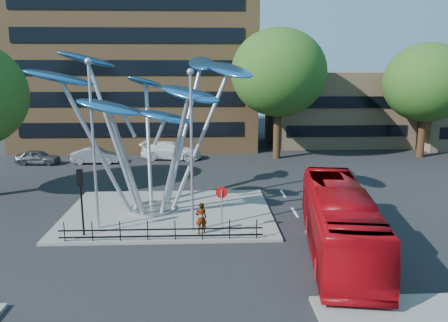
{
  "coord_description": "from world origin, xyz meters",
  "views": [
    {
      "loc": [
        1.19,
        -18.64,
        8.45
      ],
      "look_at": [
        2.18,
        4.0,
        3.61
      ],
      "focal_mm": 35.0,
      "sensor_mm": 36.0,
      "label": 1
    }
  ],
  "objects_px": {
    "parked_car_mid": "(96,156)",
    "leaf_sculpture": "(148,96)",
    "no_entry_sign_island": "(222,202)",
    "red_bus": "(339,220)",
    "tree_far": "(427,83)",
    "parked_car_left": "(38,157)",
    "tree_right": "(279,73)",
    "pedestrian": "(201,218)",
    "traffic_light_island": "(81,188)",
    "parked_car_right": "(171,151)",
    "street_lamp_right": "(191,137)",
    "street_lamp_left": "(93,131)"
  },
  "relations": [
    {
      "from": "parked_car_mid",
      "to": "leaf_sculpture",
      "type": "bearing_deg",
      "value": -155.07
    },
    {
      "from": "no_entry_sign_island",
      "to": "red_bus",
      "type": "xyz_separation_m",
      "value": [
        5.35,
        -2.22,
        -0.27
      ]
    },
    {
      "from": "tree_far",
      "to": "red_bus",
      "type": "bearing_deg",
      "value": -124.02
    },
    {
      "from": "no_entry_sign_island",
      "to": "parked_car_mid",
      "type": "xyz_separation_m",
      "value": [
        -10.68,
        17.93,
        -1.11
      ]
    },
    {
      "from": "parked_car_left",
      "to": "parked_car_mid",
      "type": "bearing_deg",
      "value": -82.78
    },
    {
      "from": "parked_car_left",
      "to": "tree_far",
      "type": "bearing_deg",
      "value": -82.44
    },
    {
      "from": "tree_right",
      "to": "pedestrian",
      "type": "relative_size",
      "value": 7.43
    },
    {
      "from": "traffic_light_island",
      "to": "parked_car_right",
      "type": "distance_m",
      "value": 19.87
    },
    {
      "from": "tree_right",
      "to": "no_entry_sign_island",
      "type": "height_order",
      "value": "tree_right"
    },
    {
      "from": "traffic_light_island",
      "to": "parked_car_left",
      "type": "distance_m",
      "value": 19.87
    },
    {
      "from": "pedestrian",
      "to": "parked_car_right",
      "type": "xyz_separation_m",
      "value": [
        -2.98,
        19.56,
        -0.15
      ]
    },
    {
      "from": "leaf_sculpture",
      "to": "parked_car_right",
      "type": "bearing_deg",
      "value": 89.84
    },
    {
      "from": "tree_far",
      "to": "traffic_light_island",
      "type": "height_order",
      "value": "tree_far"
    },
    {
      "from": "red_bus",
      "to": "parked_car_right",
      "type": "height_order",
      "value": "red_bus"
    },
    {
      "from": "street_lamp_right",
      "to": "tree_right",
      "type": "bearing_deg",
      "value": 68.46
    },
    {
      "from": "tree_far",
      "to": "parked_car_mid",
      "type": "bearing_deg",
      "value": -177.1
    },
    {
      "from": "traffic_light_island",
      "to": "parked_car_left",
      "type": "relative_size",
      "value": 0.89
    },
    {
      "from": "pedestrian",
      "to": "parked_car_left",
      "type": "xyz_separation_m",
      "value": [
        -14.72,
        17.72,
        -0.31
      ]
    },
    {
      "from": "street_lamp_left",
      "to": "red_bus",
      "type": "relative_size",
      "value": 0.79
    },
    {
      "from": "traffic_light_island",
      "to": "parked_car_mid",
      "type": "relative_size",
      "value": 0.8
    },
    {
      "from": "tree_right",
      "to": "parked_car_left",
      "type": "bearing_deg",
      "value": -175.34
    },
    {
      "from": "tree_far",
      "to": "traffic_light_island",
      "type": "relative_size",
      "value": 3.16
    },
    {
      "from": "street_lamp_left",
      "to": "pedestrian",
      "type": "relative_size",
      "value": 5.4
    },
    {
      "from": "no_entry_sign_island",
      "to": "parked_car_right",
      "type": "relative_size",
      "value": 0.44
    },
    {
      "from": "no_entry_sign_island",
      "to": "parked_car_left",
      "type": "height_order",
      "value": "no_entry_sign_island"
    },
    {
      "from": "parked_car_right",
      "to": "leaf_sculpture",
      "type": "bearing_deg",
      "value": -172.92
    },
    {
      "from": "tree_right",
      "to": "leaf_sculpture",
      "type": "relative_size",
      "value": 0.95
    },
    {
      "from": "tree_far",
      "to": "no_entry_sign_island",
      "type": "bearing_deg",
      "value": -135.75
    },
    {
      "from": "street_lamp_left",
      "to": "no_entry_sign_island",
      "type": "height_order",
      "value": "street_lamp_left"
    },
    {
      "from": "red_bus",
      "to": "pedestrian",
      "type": "height_order",
      "value": "red_bus"
    },
    {
      "from": "street_lamp_right",
      "to": "parked_car_mid",
      "type": "distance_m",
      "value": 20.2
    },
    {
      "from": "street_lamp_right",
      "to": "red_bus",
      "type": "height_order",
      "value": "street_lamp_right"
    },
    {
      "from": "tree_far",
      "to": "parked_car_mid",
      "type": "relative_size",
      "value": 2.53
    },
    {
      "from": "traffic_light_island",
      "to": "parked_car_mid",
      "type": "height_order",
      "value": "traffic_light_island"
    },
    {
      "from": "leaf_sculpture",
      "to": "street_lamp_left",
      "type": "distance_m",
      "value": 4.28
    },
    {
      "from": "street_lamp_right",
      "to": "traffic_light_island",
      "type": "xyz_separation_m",
      "value": [
        -5.5,
        -0.5,
        -2.48
      ]
    },
    {
      "from": "street_lamp_left",
      "to": "street_lamp_right",
      "type": "xyz_separation_m",
      "value": [
        5.0,
        -0.5,
        -0.26
      ]
    },
    {
      "from": "parked_car_mid",
      "to": "parked_car_right",
      "type": "distance_m",
      "value": 6.85
    },
    {
      "from": "parked_car_mid",
      "to": "red_bus",
      "type": "bearing_deg",
      "value": -142.22
    },
    {
      "from": "tree_far",
      "to": "no_entry_sign_island",
      "type": "distance_m",
      "value": 28.42
    },
    {
      "from": "tree_far",
      "to": "parked_car_mid",
      "type": "xyz_separation_m",
      "value": [
        -30.68,
        -1.55,
        -6.4
      ]
    },
    {
      "from": "street_lamp_right",
      "to": "traffic_light_island",
      "type": "height_order",
      "value": "street_lamp_right"
    },
    {
      "from": "tree_right",
      "to": "tree_far",
      "type": "relative_size",
      "value": 1.12
    },
    {
      "from": "red_bus",
      "to": "parked_car_mid",
      "type": "distance_m",
      "value": 25.76
    },
    {
      "from": "street_lamp_right",
      "to": "parked_car_mid",
      "type": "bearing_deg",
      "value": 117.75
    },
    {
      "from": "no_entry_sign_island",
      "to": "red_bus",
      "type": "distance_m",
      "value": 5.8
    },
    {
      "from": "tree_right",
      "to": "tree_far",
      "type": "distance_m",
      "value": 14.03
    },
    {
      "from": "red_bus",
      "to": "parked_car_right",
      "type": "distance_m",
      "value": 23.71
    },
    {
      "from": "leaf_sculpture",
      "to": "parked_car_right",
      "type": "xyz_separation_m",
      "value": [
        0.04,
        15.38,
        -6.06
      ]
    },
    {
      "from": "leaf_sculpture",
      "to": "street_lamp_left",
      "type": "height_order",
      "value": "leaf_sculpture"
    }
  ]
}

